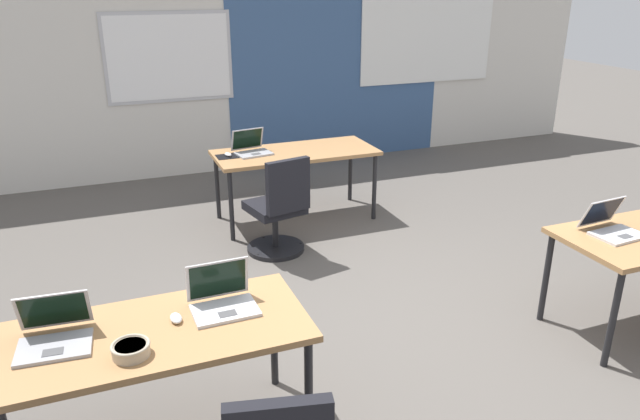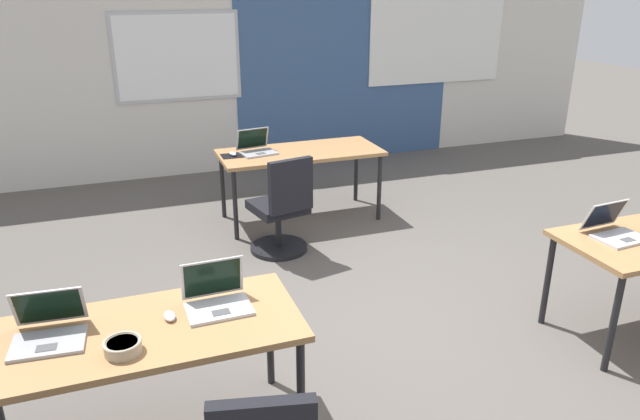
% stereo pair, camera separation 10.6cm
% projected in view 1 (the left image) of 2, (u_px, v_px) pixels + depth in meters
% --- Properties ---
extents(ground_plane, '(24.00, 24.00, 0.00)m').
position_uv_depth(ground_plane, '(397.00, 326.00, 4.28)').
color(ground_plane, '#56514C').
extents(back_wall_assembly, '(10.00, 0.27, 2.80)m').
position_uv_depth(back_wall_assembly, '(246.00, 56.00, 7.42)').
color(back_wall_assembly, silver).
rests_on(back_wall_assembly, ground).
extents(desk_near_left, '(1.60, 0.70, 0.72)m').
position_uv_depth(desk_near_left, '(145.00, 342.00, 2.92)').
color(desk_near_left, '#A37547').
rests_on(desk_near_left, ground).
extents(desk_far_center, '(1.60, 0.70, 0.72)m').
position_uv_depth(desk_far_center, '(295.00, 157.00, 5.95)').
color(desk_far_center, '#A37547').
rests_on(desk_far_center, ground).
extents(laptop_near_left_inner, '(0.34, 0.27, 0.24)m').
position_uv_depth(laptop_near_left_inner, '(222.00, 299.00, 3.09)').
color(laptop_near_left_inner, silver).
rests_on(laptop_near_left_inner, desk_near_left).
extents(mouse_near_left_inner, '(0.06, 0.10, 0.03)m').
position_uv_depth(mouse_near_left_inner, '(176.00, 318.00, 2.99)').
color(mouse_near_left_inner, silver).
rests_on(mouse_near_left_inner, desk_near_left).
extents(laptop_far_left, '(0.37, 0.35, 0.23)m').
position_uv_depth(laptop_far_left, '(251.00, 148.00, 5.82)').
color(laptop_far_left, '#9E9EA3').
rests_on(laptop_far_left, desk_far_center).
extents(mousepad_far_left, '(0.22, 0.19, 0.00)m').
position_uv_depth(mousepad_far_left, '(228.00, 156.00, 5.74)').
color(mousepad_far_left, black).
rests_on(mousepad_far_left, desk_far_center).
extents(mouse_far_left, '(0.08, 0.11, 0.03)m').
position_uv_depth(mouse_far_left, '(228.00, 154.00, 5.73)').
color(mouse_far_left, silver).
rests_on(mouse_far_left, mousepad_far_left).
extents(chair_far_left, '(0.52, 0.57, 0.92)m').
position_uv_depth(chair_far_left, '(279.00, 214.00, 5.27)').
color(chair_far_left, black).
rests_on(chair_far_left, ground).
extents(laptop_near_right_inner, '(0.35, 0.34, 0.22)m').
position_uv_depth(laptop_near_right_inner, '(612.00, 227.00, 4.00)').
color(laptop_near_right_inner, silver).
rests_on(laptop_near_right_inner, desk_near_right).
extents(laptop_near_left_end, '(0.35, 0.33, 0.23)m').
position_uv_depth(laptop_near_left_end, '(54.00, 334.00, 2.80)').
color(laptop_near_left_end, '#9E9EA3').
rests_on(laptop_near_left_end, desk_near_left).
extents(snack_bowl, '(0.18, 0.18, 0.06)m').
position_uv_depth(snack_bowl, '(131.00, 349.00, 2.71)').
color(snack_bowl, tan).
rests_on(snack_bowl, desk_near_left).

